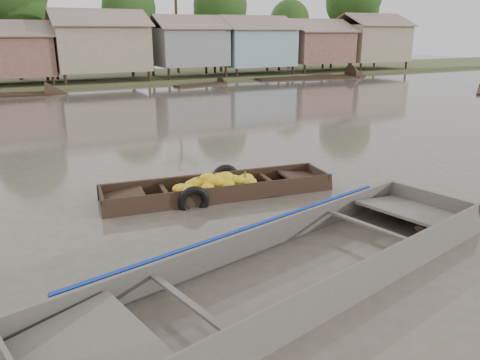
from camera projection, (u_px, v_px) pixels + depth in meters
name	position (u px, v px, depth m)	size (l,w,h in m)	color
ground	(270.00, 229.00, 9.43)	(120.00, 120.00, 0.00)	#4B4539
riverbank	(100.00, 41.00, 36.89)	(120.00, 12.47, 10.22)	#384723
banana_boat	(215.00, 189.00, 11.36)	(5.73, 1.98, 0.81)	black
viewer_boat	(294.00, 273.00, 7.56)	(8.87, 4.13, 0.69)	#48413D
distant_boats	(199.00, 88.00, 33.28)	(47.76, 16.45, 0.35)	black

